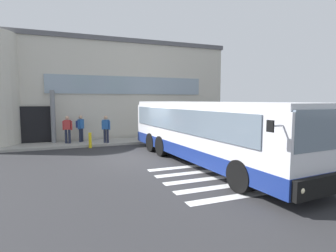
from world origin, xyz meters
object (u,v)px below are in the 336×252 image
object	(u,v)px
passenger_near_column	(67,128)
passenger_by_doorway	(80,127)
safety_bollard_yellow	(90,140)
bus_main_foreground	(206,133)
entry_support_column	(53,117)
passenger_at_curb_edge	(106,128)

from	to	relation	value
passenger_near_column	passenger_by_doorway	xyz separation A→B (m)	(0.77, 0.35, 0.03)
passenger_by_doorway	passenger_near_column	bearing A→B (deg)	-155.61
passenger_by_doorway	safety_bollard_yellow	distance (m)	1.79
bus_main_foreground	safety_bollard_yellow	size ratio (longest dim) A/B	12.38
entry_support_column	passenger_at_curb_edge	xyz separation A→B (m)	(3.02, -1.18, -0.69)
entry_support_column	bus_main_foreground	world-z (taller)	entry_support_column
passenger_by_doorway	passenger_at_curb_edge	world-z (taller)	same
passenger_near_column	passenger_at_curb_edge	distance (m)	2.30
entry_support_column	passenger_at_curb_edge	distance (m)	3.31
passenger_by_doorway	passenger_at_curb_edge	xyz separation A→B (m)	(1.45, -0.98, -0.03)
passenger_by_doorway	bus_main_foreground	bearing A→B (deg)	-55.96
bus_main_foreground	safety_bollard_yellow	xyz separation A→B (m)	(-4.48, 5.69, -0.88)
entry_support_column	passenger_by_doorway	bearing A→B (deg)	-7.35
entry_support_column	passenger_by_doorway	world-z (taller)	entry_support_column
bus_main_foreground	passenger_at_curb_edge	xyz separation A→B (m)	(-3.47, 6.31, -0.25)
bus_main_foreground	passenger_at_curb_edge	world-z (taller)	bus_main_foreground
passenger_at_curb_edge	safety_bollard_yellow	world-z (taller)	passenger_at_curb_edge
passenger_at_curb_edge	safety_bollard_yellow	distance (m)	1.34
entry_support_column	passenger_at_curb_edge	bearing A→B (deg)	-21.38
bus_main_foreground	passenger_near_column	bearing A→B (deg)	129.35
entry_support_column	passenger_at_curb_edge	size ratio (longest dim) A/B	1.93
passenger_near_column	passenger_by_doorway	bearing A→B (deg)	24.39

